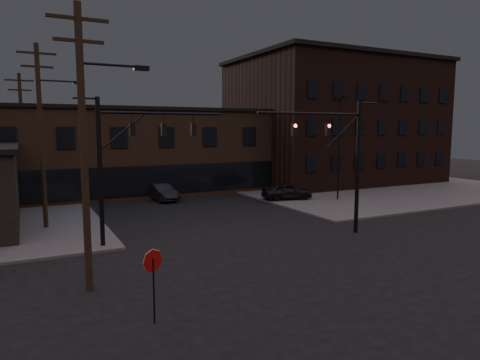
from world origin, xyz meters
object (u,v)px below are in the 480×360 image
object	(u,v)px
stop_sign	(153,269)
parked_car_lot_b	(282,181)
parked_car_lot_a	(287,191)
traffic_signal_far	(124,154)
car_crossing	(162,192)
traffic_signal_near	(343,153)

from	to	relation	value
stop_sign	parked_car_lot_b	size ratio (longest dim) A/B	0.52
stop_sign	parked_car_lot_a	size ratio (longest dim) A/B	0.56
traffic_signal_far	parked_car_lot_a	size ratio (longest dim) A/B	1.81
car_crossing	parked_car_lot_b	bearing A→B (deg)	0.39
parked_car_lot_a	car_crossing	bearing A→B (deg)	74.16
stop_sign	parked_car_lot_b	distance (m)	32.48
parked_car_lot_b	car_crossing	world-z (taller)	parked_car_lot_b
traffic_signal_far	car_crossing	distance (m)	15.28
car_crossing	traffic_signal_near	bearing A→B (deg)	-76.01
traffic_signal_far	stop_sign	world-z (taller)	traffic_signal_far
traffic_signal_near	stop_sign	size ratio (longest dim) A/B	3.23
car_crossing	traffic_signal_far	bearing A→B (deg)	-119.91
traffic_signal_far	parked_car_lot_b	bearing A→B (deg)	37.20
traffic_signal_far	parked_car_lot_a	distance (m)	18.13
traffic_signal_far	parked_car_lot_b	size ratio (longest dim) A/B	1.69
parked_car_lot_a	car_crossing	xyz separation A→B (m)	(-9.73, 5.35, -0.16)
traffic_signal_near	car_crossing	bearing A→B (deg)	109.80
stop_sign	car_crossing	size ratio (longest dim) A/B	0.55
traffic_signal_far	parked_car_lot_a	world-z (taller)	traffic_signal_far
traffic_signal_far	stop_sign	xyz separation A→B (m)	(-1.28, -9.99, -3.17)
traffic_signal_far	parked_car_lot_b	xyz separation A→B (m)	(19.59, 14.87, -4.18)
traffic_signal_near	traffic_signal_far	size ratio (longest dim) A/B	1.00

